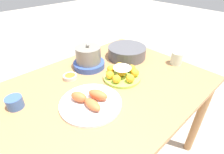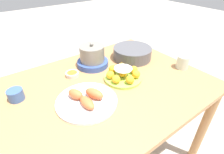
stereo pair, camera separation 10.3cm
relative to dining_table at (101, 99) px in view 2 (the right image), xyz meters
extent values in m
cylinder|color=#A87547|center=(0.60, -0.41, -0.29)|extent=(0.06, 0.06, 0.71)
cylinder|color=#A87547|center=(0.60, 0.41, -0.29)|extent=(0.06, 0.06, 0.71)
cube|color=#A87547|center=(0.00, 0.00, 0.08)|extent=(1.29, 0.92, 0.03)
cylinder|color=#99CC4C|center=(0.16, -0.01, 0.11)|extent=(0.23, 0.23, 0.02)
sphere|color=#F4A823|center=(0.24, -0.02, 0.14)|extent=(0.05, 0.05, 0.05)
sphere|color=#F4A823|center=(0.20, 0.05, 0.14)|extent=(0.05, 0.05, 0.05)
sphere|color=#F4A823|center=(0.13, 0.06, 0.14)|extent=(0.05, 0.05, 0.05)
sphere|color=#F4A823|center=(0.08, 0.02, 0.14)|extent=(0.05, 0.05, 0.05)
sphere|color=#F4A823|center=(0.08, -0.04, 0.14)|extent=(0.05, 0.05, 0.05)
sphere|color=#F4A823|center=(0.14, -0.09, 0.14)|extent=(0.05, 0.05, 0.05)
sphere|color=#F4A823|center=(0.21, -0.07, 0.14)|extent=(0.05, 0.05, 0.05)
ellipsoid|color=white|center=(0.16, -0.01, 0.17)|extent=(0.11, 0.11, 0.02)
sphere|color=#F4A823|center=(0.16, -0.01, 0.14)|extent=(0.05, 0.05, 0.05)
cylinder|color=#4C4C51|center=(0.39, 0.16, 0.14)|extent=(0.28, 0.28, 0.08)
cylinder|color=brown|center=(0.39, 0.16, 0.18)|extent=(0.23, 0.23, 0.01)
cylinder|color=beige|center=(-0.08, 0.20, 0.11)|extent=(0.08, 0.08, 0.02)
cylinder|color=#B26623|center=(-0.08, 0.20, 0.12)|extent=(0.07, 0.07, 0.01)
cylinder|color=silver|center=(-0.13, -0.07, 0.10)|extent=(0.32, 0.32, 0.01)
ellipsoid|color=#E06033|center=(-0.09, -0.08, 0.14)|extent=(0.09, 0.12, 0.05)
ellipsoid|color=#E06033|center=(-0.17, -0.02, 0.14)|extent=(0.08, 0.10, 0.05)
ellipsoid|color=#E06033|center=(-0.15, -0.11, 0.13)|extent=(0.05, 0.11, 0.04)
cylinder|color=beige|center=(0.57, -0.15, 0.14)|extent=(0.08, 0.08, 0.09)
cylinder|color=#38568E|center=(-0.42, 0.17, 0.13)|extent=(0.08, 0.08, 0.06)
cylinder|color=#334C99|center=(0.09, 0.24, 0.12)|extent=(0.21, 0.21, 0.04)
cylinder|color=slate|center=(0.09, 0.24, 0.19)|extent=(0.17, 0.17, 0.11)
sphere|color=slate|center=(0.09, 0.24, 0.26)|extent=(0.02, 0.02, 0.02)
camera|label=1|loc=(-0.51, -0.64, 0.71)|focal=28.00mm
camera|label=2|loc=(-0.43, -0.70, 0.71)|focal=28.00mm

